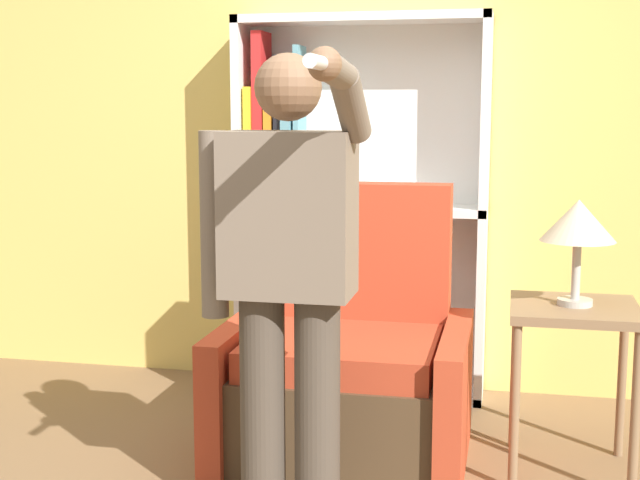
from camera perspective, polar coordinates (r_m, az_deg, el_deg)
wall_back at (r=4.54m, az=2.76°, el=8.19°), size 8.00×0.06×2.80m
bookcase at (r=4.44m, az=0.60°, el=1.81°), size 1.23×0.28×1.86m
armchair at (r=3.70m, az=1.80°, el=-8.45°), size 0.98×0.84×1.10m
person_standing at (r=2.86m, az=-2.08°, el=-1.93°), size 0.56×0.78×1.59m
side_table at (r=3.59m, az=15.91°, el=-5.79°), size 0.48×0.48×0.67m
table_lamp at (r=3.51m, az=16.20°, el=0.99°), size 0.29×0.29×0.41m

